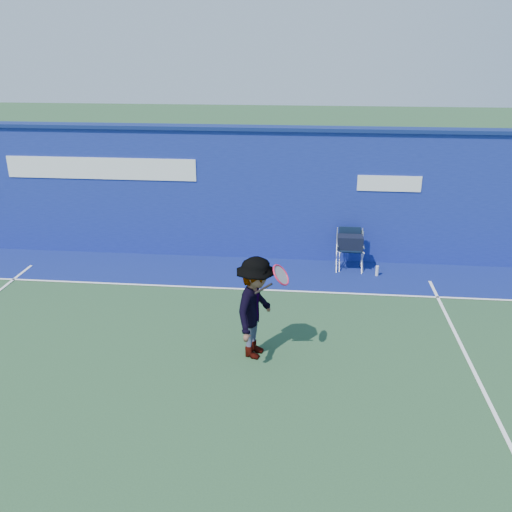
# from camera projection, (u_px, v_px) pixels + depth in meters

# --- Properties ---
(ground) EXTENTS (80.00, 80.00, 0.00)m
(ground) POSITION_uv_depth(u_px,v_px,m) (184.00, 375.00, 8.39)
(ground) COLOR #264829
(ground) RESTS_ON ground
(stadium_wall) EXTENTS (24.00, 0.50, 3.08)m
(stadium_wall) POSITION_uv_depth(u_px,v_px,m) (230.00, 192.00, 12.65)
(stadium_wall) COLOR navy
(stadium_wall) RESTS_ON ground
(out_of_bounds_strip) EXTENTS (24.00, 1.80, 0.01)m
(out_of_bounds_strip) POSITION_uv_depth(u_px,v_px,m) (224.00, 272.00, 12.19)
(out_of_bounds_strip) COLOR navy
(out_of_bounds_strip) RESTS_ON ground
(court_lines) EXTENTS (24.00, 12.00, 0.01)m
(court_lines) POSITION_uv_depth(u_px,v_px,m) (192.00, 354.00, 8.95)
(court_lines) COLOR white
(court_lines) RESTS_ON out_of_bounds_strip
(directors_chair_left) EXTENTS (0.52, 0.48, 0.87)m
(directors_chair_left) POSITION_uv_depth(u_px,v_px,m) (351.00, 257.00, 12.27)
(directors_chair_left) COLOR silver
(directors_chair_left) RESTS_ON ground
(directors_chair_right) EXTENTS (0.56, 0.50, 0.94)m
(directors_chair_right) POSITION_uv_depth(u_px,v_px,m) (349.00, 253.00, 12.19)
(directors_chair_right) COLOR silver
(directors_chair_right) RESTS_ON ground
(water_bottle) EXTENTS (0.07, 0.07, 0.23)m
(water_bottle) POSITION_uv_depth(u_px,v_px,m) (377.00, 271.00, 11.94)
(water_bottle) COLOR silver
(water_bottle) RESTS_ON ground
(tennis_player) EXTENTS (1.02, 1.23, 1.71)m
(tennis_player) POSITION_uv_depth(u_px,v_px,m) (256.00, 308.00, 8.63)
(tennis_player) COLOR #EA4738
(tennis_player) RESTS_ON ground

